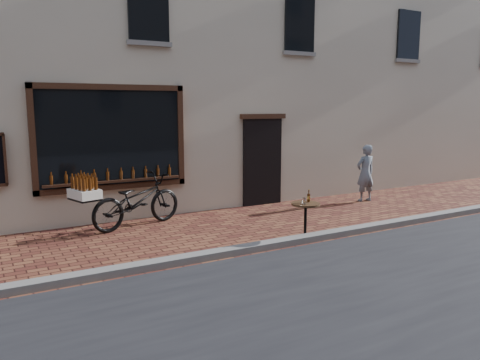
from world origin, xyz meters
TOP-DOWN VIEW (x-y plane):
  - ground at (0.00, 0.00)m, footprint 90.00×90.00m
  - kerb at (0.00, 0.20)m, footprint 90.00×0.25m
  - shop_building at (0.00, 6.50)m, footprint 28.00×6.20m
  - cargo_bicycle at (-1.62, 2.84)m, footprint 2.51×1.33m
  - bistro_table at (0.92, 0.35)m, footprint 0.55×0.55m
  - pedestrian at (4.52, 2.48)m, footprint 0.57×0.39m

SIDE VIEW (x-z plane):
  - ground at x=0.00m, z-range 0.00..0.00m
  - kerb at x=0.00m, z-range 0.00..0.12m
  - bistro_table at x=0.92m, z-range 0.03..0.97m
  - cargo_bicycle at x=-1.62m, z-range -0.03..1.15m
  - pedestrian at x=4.52m, z-range 0.00..1.51m
  - shop_building at x=0.00m, z-range 0.00..10.00m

